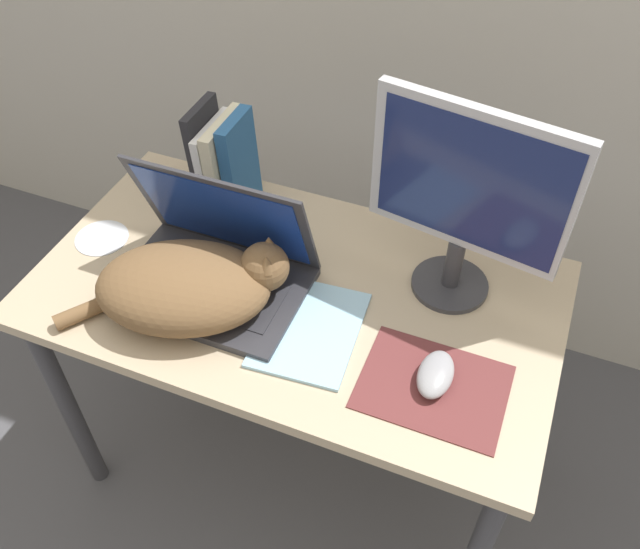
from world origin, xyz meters
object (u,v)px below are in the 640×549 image
at_px(external_monitor, 467,197).
at_px(cat, 190,285).
at_px(laptop, 215,265).
at_px(notepad, 310,329).
at_px(cd_disc, 102,238).
at_px(book_row, 224,162).
at_px(computer_mouse, 435,374).

bearing_deg(external_monitor, cat, -151.47).
xyz_separation_m(laptop, notepad, (0.23, -0.05, -0.05)).
height_order(external_monitor, cd_disc, external_monitor).
distance_m(cat, book_row, 0.35).
bearing_deg(cd_disc, computer_mouse, -7.01).
distance_m(cat, cd_disc, 0.32).
xyz_separation_m(computer_mouse, notepad, (-0.26, 0.03, -0.02)).
height_order(cat, computer_mouse, cat).
bearing_deg(cat, cd_disc, 160.26).
relative_size(laptop, external_monitor, 0.90).
distance_m(computer_mouse, cd_disc, 0.81).
bearing_deg(cd_disc, book_row, 47.33).
relative_size(book_row, notepad, 0.95).
bearing_deg(laptop, notepad, -11.97).
distance_m(cat, external_monitor, 0.56).
relative_size(laptop, cd_disc, 3.22).
xyz_separation_m(laptop, book_row, (-0.10, 0.25, 0.06)).
bearing_deg(computer_mouse, external_monitor, 97.95).
bearing_deg(book_row, laptop, -68.00).
bearing_deg(cat, notepad, 7.96).
height_order(external_monitor, computer_mouse, external_monitor).
bearing_deg(cat, computer_mouse, 0.96).
bearing_deg(cat, book_row, 105.32).
xyz_separation_m(laptop, computer_mouse, (0.49, -0.07, -0.03)).
height_order(book_row, notepad, book_row).
distance_m(laptop, cd_disc, 0.31).
bearing_deg(cd_disc, external_monitor, 10.91).
distance_m(laptop, notepad, 0.24).
bearing_deg(book_row, cat, -74.68).
bearing_deg(cd_disc, cat, -19.74).
relative_size(computer_mouse, cd_disc, 0.93).
distance_m(book_row, cd_disc, 0.33).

